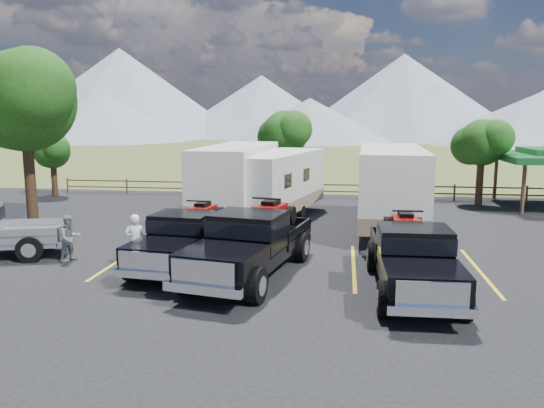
# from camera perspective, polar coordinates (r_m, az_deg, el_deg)

# --- Properties ---
(ground) EXTENTS (320.00, 320.00, 0.00)m
(ground) POSITION_cam_1_polar(r_m,az_deg,el_deg) (14.16, 0.74, -11.10)
(ground) COLOR #495B26
(ground) RESTS_ON ground
(asphalt_lot) EXTENTS (44.00, 34.00, 0.04)m
(asphalt_lot) POSITION_cam_1_polar(r_m,az_deg,el_deg) (16.98, 2.00, -7.48)
(asphalt_lot) COLOR black
(asphalt_lot) RESTS_ON ground
(stall_lines) EXTENTS (12.12, 5.50, 0.01)m
(stall_lines) POSITION_cam_1_polar(r_m,az_deg,el_deg) (17.92, 2.33, -6.48)
(stall_lines) COLOR gold
(stall_lines) RESTS_ON asphalt_lot
(tree_big_nw) EXTENTS (5.54, 5.18, 7.84)m
(tree_big_nw) POSITION_cam_1_polar(r_m,az_deg,el_deg) (26.32, -25.17, 10.00)
(tree_big_nw) COLOR #2F1F12
(tree_big_nw) RESTS_ON ground
(tree_ne_a) EXTENTS (3.11, 2.92, 4.76)m
(tree_ne_a) POSITION_cam_1_polar(r_m,az_deg,el_deg) (31.08, 21.62, 6.13)
(tree_ne_a) COLOR #2F1F12
(tree_ne_a) RESTS_ON ground
(tree_north) EXTENTS (3.46, 3.24, 5.25)m
(tree_north) POSITION_cam_1_polar(r_m,az_deg,el_deg) (32.39, 1.35, 7.53)
(tree_north) COLOR #2F1F12
(tree_north) RESTS_ON ground
(tree_nw_small) EXTENTS (2.59, 2.43, 3.85)m
(tree_nw_small) POSITION_cam_1_polar(r_m,az_deg,el_deg) (35.01, -22.57, 5.24)
(tree_nw_small) COLOR #2F1F12
(tree_nw_small) RESTS_ON ground
(rail_fence) EXTENTS (36.12, 0.12, 1.00)m
(rail_fence) POSITION_cam_1_polar(r_m,az_deg,el_deg) (31.95, 8.42, 1.59)
(rail_fence) COLOR brown
(rail_fence) RESTS_ON ground
(mountain_range) EXTENTS (209.00, 71.00, 20.00)m
(mountain_range) POSITION_cam_1_polar(r_m,az_deg,el_deg) (119.51, 3.44, 10.97)
(mountain_range) COLOR gray
(mountain_range) RESTS_ON ground
(rig_left) EXTENTS (2.57, 6.14, 2.00)m
(rig_left) POSITION_cam_1_polar(r_m,az_deg,el_deg) (17.89, -9.26, -3.46)
(rig_left) COLOR black
(rig_left) RESTS_ON asphalt_lot
(rig_center) EXTENTS (3.44, 7.06, 2.26)m
(rig_center) POSITION_cam_1_polar(r_m,az_deg,el_deg) (16.48, -2.21, -4.01)
(rig_center) COLOR black
(rig_center) RESTS_ON asphalt_lot
(rig_right) EXTENTS (2.34, 6.35, 2.11)m
(rig_right) POSITION_cam_1_polar(r_m,az_deg,el_deg) (15.60, 14.84, -5.40)
(rig_right) COLOR black
(rig_right) RESTS_ON asphalt_lot
(trailer_left) EXTENTS (2.99, 10.11, 3.51)m
(trailer_left) POSITION_cam_1_polar(r_m,az_deg,el_deg) (25.48, -3.78, 2.53)
(trailer_left) COLOR white
(trailer_left) RESTS_ON asphalt_lot
(trailer_center) EXTENTS (4.09, 9.23, 3.21)m
(trailer_center) POSITION_cam_1_polar(r_m,az_deg,el_deg) (25.09, 0.61, 2.08)
(trailer_center) COLOR white
(trailer_center) RESTS_ON asphalt_lot
(trailer_right) EXTENTS (2.99, 10.24, 3.56)m
(trailer_right) POSITION_cam_1_polar(r_m,az_deg,el_deg) (23.37, 12.66, 1.74)
(trailer_right) COLOR white
(trailer_right) RESTS_ON asphalt_lot
(person_a) EXTENTS (0.75, 0.59, 1.82)m
(person_a) POSITION_cam_1_polar(r_m,az_deg,el_deg) (17.70, -14.47, -3.95)
(person_a) COLOR white
(person_a) RESTS_ON asphalt_lot
(person_b) EXTENTS (0.95, 0.99, 1.60)m
(person_b) POSITION_cam_1_polar(r_m,az_deg,el_deg) (19.37, -20.91, -3.46)
(person_b) COLOR slate
(person_b) RESTS_ON asphalt_lot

